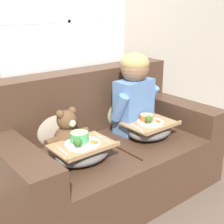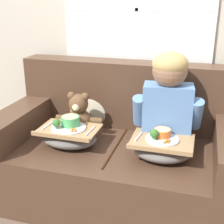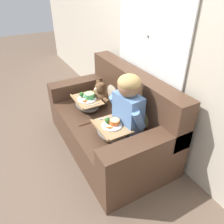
{
  "view_description": "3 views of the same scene",
  "coord_description": "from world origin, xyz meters",
  "px_view_note": "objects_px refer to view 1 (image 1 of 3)",
  "views": [
    {
      "loc": [
        -1.38,
        -1.74,
        1.46
      ],
      "look_at": [
        0.0,
        -0.03,
        0.7
      ],
      "focal_mm": 50.0,
      "sensor_mm": 36.0,
      "label": 1
    },
    {
      "loc": [
        0.53,
        -1.95,
        1.43
      ],
      "look_at": [
        -0.06,
        0.05,
        0.66
      ],
      "focal_mm": 50.0,
      "sensor_mm": 36.0,
      "label": 2
    },
    {
      "loc": [
        1.95,
        -1.01,
        1.92
      ],
      "look_at": [
        0.11,
        0.0,
        0.58
      ],
      "focal_mm": 35.0,
      "sensor_mm": 36.0,
      "label": 3
    }
  ],
  "objects_px": {
    "throw_pillow_behind_teddy": "(53,122)",
    "child_figure": "(134,90)",
    "teddy_bear": "(68,134)",
    "lap_tray_child": "(150,129)",
    "couch": "(104,151)",
    "throw_pillow_behind_child": "(117,106)",
    "lap_tray_teddy": "(83,151)"
  },
  "relations": [
    {
      "from": "throw_pillow_behind_teddy",
      "to": "child_figure",
      "type": "xyz_separation_m",
      "value": [
        0.65,
        -0.22,
        0.2
      ]
    },
    {
      "from": "teddy_bear",
      "to": "lap_tray_child",
      "type": "distance_m",
      "value": 0.68
    },
    {
      "from": "couch",
      "to": "throw_pillow_behind_child",
      "type": "bearing_deg",
      "value": 34.21
    },
    {
      "from": "throw_pillow_behind_child",
      "to": "child_figure",
      "type": "height_order",
      "value": "child_figure"
    },
    {
      "from": "couch",
      "to": "throw_pillow_behind_teddy",
      "type": "bearing_deg",
      "value": 145.79
    },
    {
      "from": "throw_pillow_behind_child",
      "to": "child_figure",
      "type": "distance_m",
      "value": 0.29
    },
    {
      "from": "throw_pillow_behind_teddy",
      "to": "child_figure",
      "type": "bearing_deg",
      "value": -18.39
    },
    {
      "from": "throw_pillow_behind_teddy",
      "to": "lap_tray_teddy",
      "type": "height_order",
      "value": "throw_pillow_behind_teddy"
    },
    {
      "from": "throw_pillow_behind_teddy",
      "to": "teddy_bear",
      "type": "distance_m",
      "value": 0.22
    },
    {
      "from": "child_figure",
      "to": "throw_pillow_behind_teddy",
      "type": "bearing_deg",
      "value": 161.61
    },
    {
      "from": "throw_pillow_behind_teddy",
      "to": "lap_tray_child",
      "type": "height_order",
      "value": "throw_pillow_behind_teddy"
    },
    {
      "from": "couch",
      "to": "teddy_bear",
      "type": "height_order",
      "value": "couch"
    },
    {
      "from": "teddy_bear",
      "to": "lap_tray_child",
      "type": "relative_size",
      "value": 0.91
    },
    {
      "from": "child_figure",
      "to": "teddy_bear",
      "type": "distance_m",
      "value": 0.69
    },
    {
      "from": "throw_pillow_behind_child",
      "to": "teddy_bear",
      "type": "relative_size",
      "value": 1.01
    },
    {
      "from": "teddy_bear",
      "to": "lap_tray_teddy",
      "type": "xyz_separation_m",
      "value": [
        -0.0,
        -0.19,
        -0.07
      ]
    },
    {
      "from": "couch",
      "to": "throw_pillow_behind_teddy",
      "type": "xyz_separation_m",
      "value": [
        -0.33,
        0.22,
        0.26
      ]
    },
    {
      "from": "child_figure",
      "to": "lap_tray_child",
      "type": "xyz_separation_m",
      "value": [
        -0.0,
        -0.19,
        -0.29
      ]
    },
    {
      "from": "throw_pillow_behind_teddy",
      "to": "teddy_bear",
      "type": "bearing_deg",
      "value": -89.9
    },
    {
      "from": "throw_pillow_behind_child",
      "to": "lap_tray_teddy",
      "type": "height_order",
      "value": "throw_pillow_behind_child"
    },
    {
      "from": "teddy_bear",
      "to": "lap_tray_teddy",
      "type": "distance_m",
      "value": 0.2
    },
    {
      "from": "throw_pillow_behind_child",
      "to": "throw_pillow_behind_teddy",
      "type": "bearing_deg",
      "value": 180.0
    },
    {
      "from": "child_figure",
      "to": "lap_tray_child",
      "type": "bearing_deg",
      "value": -90.32
    },
    {
      "from": "throw_pillow_behind_child",
      "to": "lap_tray_teddy",
      "type": "bearing_deg",
      "value": -147.87
    },
    {
      "from": "throw_pillow_behind_teddy",
      "to": "couch",
      "type": "bearing_deg",
      "value": -34.21
    },
    {
      "from": "couch",
      "to": "teddy_bear",
      "type": "bearing_deg",
      "value": 179.76
    },
    {
      "from": "couch",
      "to": "throw_pillow_behind_child",
      "type": "relative_size",
      "value": 4.75
    },
    {
      "from": "lap_tray_child",
      "to": "lap_tray_teddy",
      "type": "relative_size",
      "value": 0.96
    },
    {
      "from": "child_figure",
      "to": "lap_tray_child",
      "type": "height_order",
      "value": "child_figure"
    },
    {
      "from": "child_figure",
      "to": "lap_tray_teddy",
      "type": "height_order",
      "value": "child_figure"
    },
    {
      "from": "lap_tray_child",
      "to": "couch",
      "type": "bearing_deg",
      "value": 149.79
    },
    {
      "from": "couch",
      "to": "teddy_bear",
      "type": "distance_m",
      "value": 0.4
    }
  ]
}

